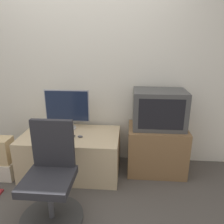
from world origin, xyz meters
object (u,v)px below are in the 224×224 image
object	(u,v)px
main_monitor	(67,109)
cardboard_box_lower	(3,169)
office_chair	(51,183)
keyboard	(62,137)
mouse	(80,136)
crt_tv	(159,109)

from	to	relation	value
main_monitor	cardboard_box_lower	distance (m)	1.07
office_chair	keyboard	bearing A→B (deg)	96.89
keyboard	mouse	xyz separation A→B (m)	(0.21, 0.02, 0.01)
main_monitor	keyboard	world-z (taller)	main_monitor
office_chair	main_monitor	bearing A→B (deg)	94.95
main_monitor	office_chair	size ratio (longest dim) A/B	0.61
mouse	office_chair	world-z (taller)	office_chair
keyboard	crt_tv	size ratio (longest dim) A/B	0.46
main_monitor	crt_tv	xyz separation A→B (m)	(1.14, -0.03, 0.03)
office_chair	cardboard_box_lower	world-z (taller)	office_chair
mouse	main_monitor	bearing A→B (deg)	129.10
mouse	cardboard_box_lower	world-z (taller)	mouse
keyboard	office_chair	world-z (taller)	office_chair
main_monitor	cardboard_box_lower	size ratio (longest dim) A/B	1.76
main_monitor	mouse	distance (m)	0.42
cardboard_box_lower	crt_tv	bearing A→B (deg)	10.15
crt_tv	mouse	bearing A→B (deg)	-165.85
mouse	cardboard_box_lower	bearing A→B (deg)	-173.81
keyboard	crt_tv	xyz separation A→B (m)	(1.13, 0.25, 0.30)
mouse	office_chair	distance (m)	0.69
cardboard_box_lower	office_chair	bearing A→B (deg)	-34.12
crt_tv	office_chair	xyz separation A→B (m)	(-1.06, -0.90, -0.45)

